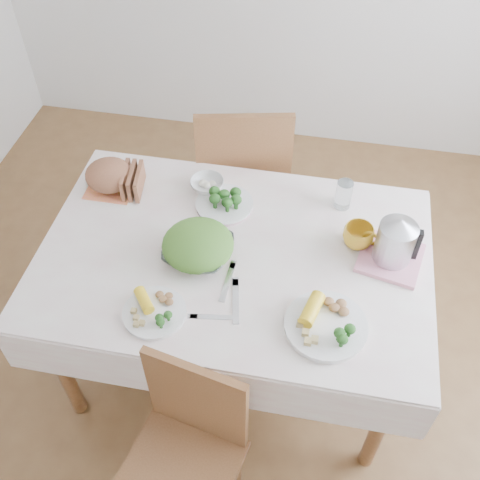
% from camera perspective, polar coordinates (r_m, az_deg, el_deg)
% --- Properties ---
extents(floor, '(3.60, 3.60, 0.00)m').
position_cam_1_polar(floor, '(2.78, -0.49, -11.68)').
color(floor, brown).
rests_on(floor, ground).
extents(dining_table, '(1.40, 0.90, 0.75)m').
position_cam_1_polar(dining_table, '(2.46, -0.55, -7.25)').
color(dining_table, brown).
rests_on(dining_table, floor).
extents(tablecloth, '(1.50, 1.00, 0.01)m').
position_cam_1_polar(tablecloth, '(2.16, -0.62, -1.45)').
color(tablecloth, '#F2DED2').
rests_on(tablecloth, dining_table).
extents(chair_near, '(0.45, 0.45, 0.85)m').
position_cam_1_polar(chair_near, '(2.07, -6.32, -21.89)').
color(chair_near, brown).
rests_on(chair_near, floor).
extents(chair_far, '(0.54, 0.54, 1.00)m').
position_cam_1_polar(chair_far, '(2.91, 0.27, 6.19)').
color(chair_far, brown).
rests_on(chair_far, floor).
extents(salad_bowl, '(0.29, 0.29, 0.06)m').
position_cam_1_polar(salad_bowl, '(2.13, -4.25, -1.08)').
color(salad_bowl, white).
rests_on(salad_bowl, tablecloth).
extents(dinner_plate_left, '(0.28, 0.28, 0.02)m').
position_cam_1_polar(dinner_plate_left, '(2.00, -8.68, -7.30)').
color(dinner_plate_left, white).
rests_on(dinner_plate_left, tablecloth).
extents(dinner_plate_right, '(0.40, 0.40, 0.02)m').
position_cam_1_polar(dinner_plate_right, '(1.97, 8.70, -8.64)').
color(dinner_plate_right, white).
rests_on(dinner_plate_right, tablecloth).
extents(broccoli_plate, '(0.27, 0.27, 0.02)m').
position_cam_1_polar(broccoli_plate, '(2.33, -1.59, 3.59)').
color(broccoli_plate, beige).
rests_on(broccoli_plate, tablecloth).
extents(napkin, '(0.20, 0.20, 0.00)m').
position_cam_1_polar(napkin, '(2.48, -12.89, 5.35)').
color(napkin, '#FD8753').
rests_on(napkin, tablecloth).
extents(bread_loaf, '(0.22, 0.21, 0.12)m').
position_cam_1_polar(bread_loaf, '(2.45, -13.11, 6.32)').
color(bread_loaf, brown).
rests_on(bread_loaf, napkin).
extents(fruit_bowl, '(0.19, 0.19, 0.04)m').
position_cam_1_polar(fruit_bowl, '(2.40, -3.35, 5.65)').
color(fruit_bowl, white).
rests_on(fruit_bowl, tablecloth).
extents(yellow_mug, '(0.15, 0.15, 0.09)m').
position_cam_1_polar(yellow_mug, '(2.20, 11.90, 0.37)').
color(yellow_mug, gold).
rests_on(yellow_mug, tablecloth).
extents(glass_tumbler, '(0.09, 0.09, 0.13)m').
position_cam_1_polar(glass_tumbler, '(2.33, 10.48, 4.59)').
color(glass_tumbler, white).
rests_on(glass_tumbler, tablecloth).
extents(pink_tray, '(0.27, 0.27, 0.02)m').
position_cam_1_polar(pink_tray, '(2.21, 15.01, -1.79)').
color(pink_tray, pink).
rests_on(pink_tray, tablecloth).
extents(electric_kettle, '(0.17, 0.17, 0.20)m').
position_cam_1_polar(electric_kettle, '(2.12, 15.59, 0.19)').
color(electric_kettle, '#B2B5BA').
rests_on(electric_kettle, pink_tray).
extents(fork_left, '(0.06, 0.20, 0.00)m').
position_cam_1_polar(fork_left, '(2.01, -0.45, -6.23)').
color(fork_left, silver).
rests_on(fork_left, tablecloth).
extents(fork_right, '(0.03, 0.19, 0.00)m').
position_cam_1_polar(fork_right, '(2.07, -1.27, -4.27)').
color(fork_right, silver).
rests_on(fork_right, tablecloth).
extents(knife, '(0.17, 0.04, 0.00)m').
position_cam_1_polar(knife, '(1.98, -2.64, -7.82)').
color(knife, silver).
rests_on(knife, tablecloth).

